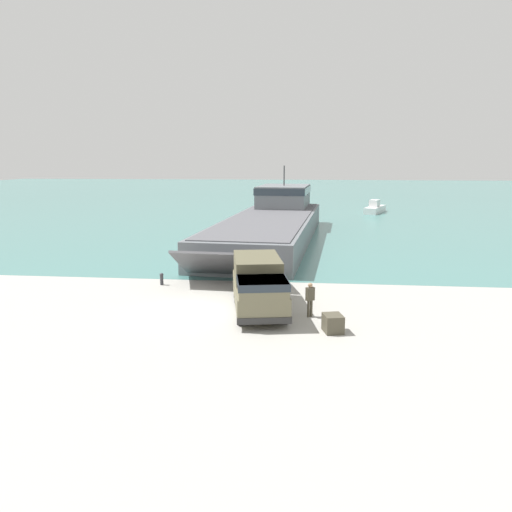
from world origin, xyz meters
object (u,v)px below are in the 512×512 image
landing_craft (273,220)px  moored_boat_b (375,208)px  soldier_on_ramp (310,297)px  mooring_bollard (162,278)px  military_truck (259,284)px  moored_boat_a (280,210)px  moored_boat_c (295,207)px  cargo_crate (333,323)px

landing_craft → moored_boat_b: 30.37m
soldier_on_ramp → mooring_bollard: size_ratio=2.28×
landing_craft → military_truck: landing_craft is taller
landing_craft → soldier_on_ramp: size_ratio=20.32×
military_truck → moored_boat_a: size_ratio=0.99×
landing_craft → military_truck: size_ratio=5.10×
landing_craft → moored_boat_a: (-0.52, 22.44, -1.07)m
military_truck → mooring_bollard: (-6.90, 4.96, -1.02)m
landing_craft → mooring_bollard: bearing=-101.2°
moored_boat_a → moored_boat_c: 4.44m
landing_craft → mooring_bollard: landing_craft is taller
military_truck → soldier_on_ramp: size_ratio=3.98×
moored_boat_b → mooring_bollard: moored_boat_b is taller
military_truck → moored_boat_a: bearing=171.5°
moored_boat_a → mooring_bollard: (-5.32, -43.76, -0.30)m
moored_boat_b → cargo_crate: moored_boat_b is taller
mooring_bollard → cargo_crate: 13.47m
moored_boat_c → mooring_bollard: bearing=80.1°
moored_boat_a → mooring_bollard: 44.09m
moored_boat_b → military_truck: bearing=-83.9°
soldier_on_ramp → moored_boat_b: (10.15, 54.06, -0.38)m
mooring_bollard → moored_boat_c: bearing=81.3°
mooring_bollard → military_truck: bearing=-35.7°
mooring_bollard → landing_craft: bearing=74.7°
moored_boat_a → moored_boat_c: size_ratio=0.91×
military_truck → landing_craft: bearing=172.0°
mooring_bollard → cargo_crate: size_ratio=0.78×
military_truck → mooring_bollard: bearing=-136.1°
moored_boat_b → cargo_crate: size_ratio=7.28×
landing_craft → cargo_crate: (4.94, -29.39, -1.38)m
moored_boat_a → soldier_on_ramp: bearing=85.9°
landing_craft → mooring_bollard: size_ratio=46.24×
landing_craft → moored_boat_a: 22.48m
soldier_on_ramp → moored_boat_a: bearing=149.5°
landing_craft → cargo_crate: size_ratio=36.21×
soldier_on_ramp → moored_boat_a: size_ratio=0.25×
landing_craft → moored_boat_c: 26.47m
landing_craft → soldier_on_ramp: (3.85, -27.13, -0.74)m
military_truck → soldier_on_ramp: military_truck is taller
landing_craft → soldier_on_ramp: bearing=-77.8°
cargo_crate → soldier_on_ramp: bearing=115.8°
soldier_on_ramp → cargo_crate: soldier_on_ramp is taller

